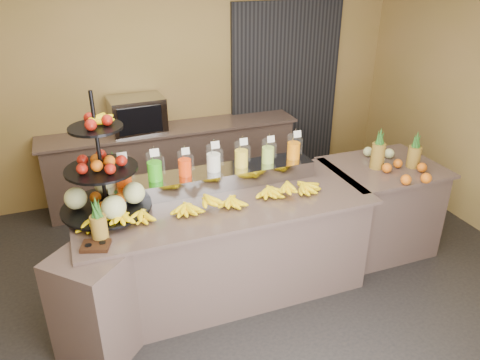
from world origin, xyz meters
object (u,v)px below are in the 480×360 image
condiment_caddy (96,246)px  right_fruit_pile (400,164)px  banana_heap (208,199)px  oven_warmer (137,115)px  fruit_stand (111,184)px  pitcher_tray (214,178)px

condiment_caddy → right_fruit_pile: 2.85m
banana_heap → right_fruit_pile: (1.91, 0.01, 0.01)m
banana_heap → oven_warmer: oven_warmer is taller
right_fruit_pile → fruit_stand: bearing=176.2°
pitcher_tray → right_fruit_pile: right_fruit_pile is taller
right_fruit_pile → oven_warmer: (-2.14, 2.01, 0.12)m
fruit_stand → condiment_caddy: fruit_stand is taller
pitcher_tray → condiment_caddy: 1.26m
banana_heap → fruit_stand: fruit_stand is taller
pitcher_tray → oven_warmer: oven_warmer is taller
banana_heap → oven_warmer: (-0.23, 2.02, 0.14)m
condiment_caddy → fruit_stand: bearing=68.4°
pitcher_tray → condiment_caddy: bearing=-149.7°
right_fruit_pile → oven_warmer: bearing=136.8°
fruit_stand → oven_warmer: (0.51, 1.83, -0.05)m
fruit_stand → condiment_caddy: (-0.19, -0.47, -0.24)m
condiment_caddy → oven_warmer: bearing=73.2°
pitcher_tray → oven_warmer: size_ratio=3.03×
banana_heap → oven_warmer: 2.04m
fruit_stand → oven_warmer: 1.90m
right_fruit_pile → oven_warmer: oven_warmer is taller
pitcher_tray → right_fruit_pile: bearing=-11.1°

